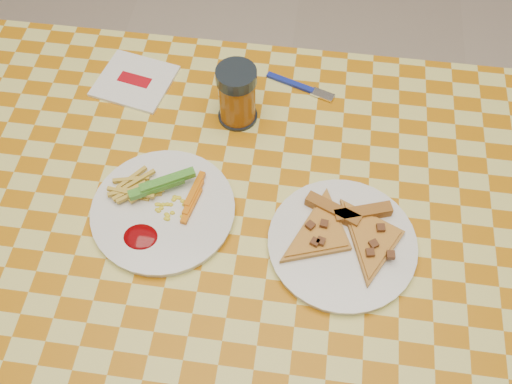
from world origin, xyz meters
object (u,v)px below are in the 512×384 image
table (241,255)px  plate_left (163,211)px  drink_glass (237,95)px  plate_right (342,244)px

table → plate_left: (-0.13, 0.02, 0.08)m
drink_glass → plate_right: bearing=-49.8°
plate_left → drink_glass: 0.25m
table → plate_right: plate_right is taller
plate_left → drink_glass: size_ratio=1.98×
plate_left → plate_right: bearing=-4.2°
plate_right → drink_glass: size_ratio=1.98×
table → plate_right: 0.18m
plate_right → drink_glass: bearing=130.2°
plate_left → plate_right: (0.30, -0.02, 0.00)m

